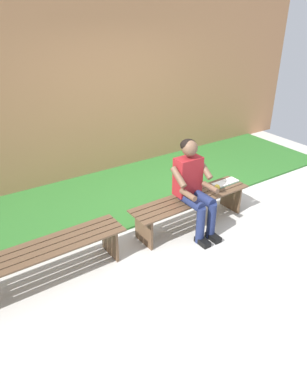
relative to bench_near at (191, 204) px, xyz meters
The scene contains 8 objects.
ground_plane 1.46m from the bench_near, 44.91° to the left, with size 10.00×7.00×0.04m, color beige.
grass_strip 1.82m from the bench_near, 56.05° to the right, with size 9.00×2.27×0.03m, color #2D6B28.
brick_wall 2.64m from the bench_near, 77.96° to the right, with size 9.50×0.24×2.89m, color #B27A51.
bench_near is the anchor object (origin of this frame).
bench_far 2.01m from the bench_near, ahead, with size 1.84×0.45×0.43m.
person_seated 0.36m from the bench_near, 56.17° to the left, with size 0.50×0.69×1.23m.
apple 0.44m from the bench_near, behind, with size 0.08×0.08×0.08m, color gold.
book_open 0.67m from the bench_near, behind, with size 0.42×0.17×0.02m.
Camera 1 is at (2.72, 3.18, 2.69)m, focal length 33.62 mm.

